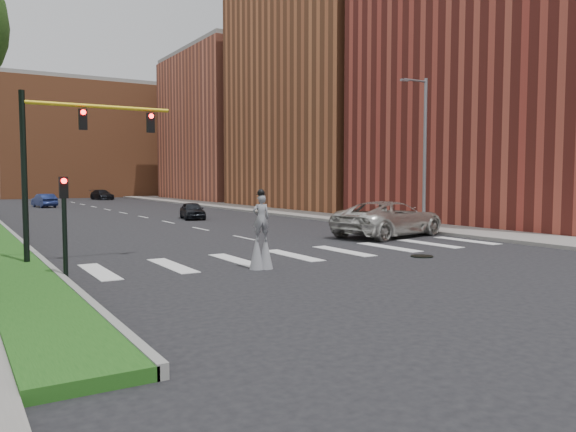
% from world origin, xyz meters
% --- Properties ---
extents(ground_plane, '(160.00, 160.00, 0.00)m').
position_xyz_m(ground_plane, '(0.00, 0.00, 0.00)').
color(ground_plane, black).
rests_on(ground_plane, ground).
extents(median_curb, '(0.20, 60.00, 0.28)m').
position_xyz_m(median_curb, '(-10.45, 20.00, 0.14)').
color(median_curb, gray).
rests_on(median_curb, ground).
extents(sidewalk_right, '(5.00, 90.00, 0.18)m').
position_xyz_m(sidewalk_right, '(12.50, 25.00, 0.09)').
color(sidewalk_right, slate).
rests_on(sidewalk_right, ground).
extents(manhole, '(0.90, 0.90, 0.04)m').
position_xyz_m(manhole, '(3.00, -2.00, 0.02)').
color(manhole, black).
rests_on(manhole, ground).
extents(building_near, '(16.00, 20.00, 22.00)m').
position_xyz_m(building_near, '(22.00, 8.00, 11.00)').
color(building_near, maroon).
rests_on(building_near, ground).
extents(building_mid, '(16.00, 22.00, 24.00)m').
position_xyz_m(building_mid, '(22.00, 30.00, 12.00)').
color(building_mid, '#9D5631').
rests_on(building_mid, ground).
extents(building_far, '(16.00, 22.00, 20.00)m').
position_xyz_m(building_far, '(22.00, 54.00, 10.00)').
color(building_far, '#BE6046').
rests_on(building_far, ground).
extents(building_backdrop, '(26.00, 14.00, 18.00)m').
position_xyz_m(building_backdrop, '(6.00, 78.00, 9.00)').
color(building_backdrop, '#9D5631').
rests_on(building_backdrop, ground).
extents(streetlight, '(2.05, 0.20, 9.00)m').
position_xyz_m(streetlight, '(10.90, 6.00, 4.90)').
color(streetlight, slate).
rests_on(streetlight, ground).
extents(traffic_signal, '(5.30, 0.23, 6.20)m').
position_xyz_m(traffic_signal, '(-9.78, 3.00, 4.15)').
color(traffic_signal, black).
rests_on(traffic_signal, ground).
extents(secondary_signal, '(0.25, 0.21, 3.23)m').
position_xyz_m(secondary_signal, '(-10.30, -0.50, 1.95)').
color(secondary_signal, black).
rests_on(secondary_signal, ground).
extents(stilt_performer, '(0.83, 0.60, 2.80)m').
position_xyz_m(stilt_performer, '(-4.00, -1.31, 1.07)').
color(stilt_performer, '#372516').
rests_on(stilt_performer, ground).
extents(suv_crossing, '(7.40, 4.56, 1.91)m').
position_xyz_m(suv_crossing, '(7.09, 4.63, 0.96)').
color(suv_crossing, beige).
rests_on(suv_crossing, ground).
extents(car_near, '(2.28, 4.08, 1.31)m').
position_xyz_m(car_near, '(2.57, 21.90, 0.66)').
color(car_near, black).
rests_on(car_near, ground).
extents(car_mid, '(2.18, 4.51, 1.42)m').
position_xyz_m(car_mid, '(-4.68, 45.78, 0.71)').
color(car_mid, navy).
rests_on(car_mid, ground).
extents(car_far, '(2.76, 5.12, 1.41)m').
position_xyz_m(car_far, '(5.15, 62.88, 0.70)').
color(car_far, black).
rests_on(car_far, ground).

